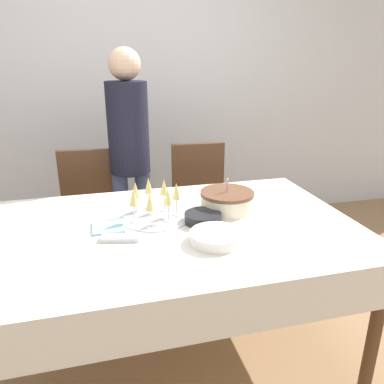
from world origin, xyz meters
TOP-DOWN VIEW (x-y plane):
  - ground_plane at (0.00, 0.00)m, footprint 12.00×12.00m
  - wall_back at (0.00, 1.80)m, footprint 8.00×0.05m
  - dining_table at (0.00, 0.00)m, footprint 1.82×1.14m
  - dining_chair_far_left at (-0.40, 0.89)m, footprint 0.44×0.44m
  - dining_chair_far_right at (0.41, 0.89)m, footprint 0.44×0.44m
  - birthday_cake at (0.33, 0.13)m, footprint 0.29×0.29m
  - champagne_tray at (-0.06, 0.13)m, footprint 0.36×0.36m
  - plate_stack_main at (0.16, -0.21)m, footprint 0.23×0.23m
  - plate_stack_dessert at (0.16, 0.01)m, footprint 0.18×0.18m
  - cake_knife at (0.39, -0.10)m, footprint 0.29×0.10m
  - fork_pile at (-0.25, -0.09)m, footprint 0.18×0.10m
  - napkin_pile at (-0.29, 0.05)m, footprint 0.15×0.15m
  - person_standing at (-0.10, 0.95)m, footprint 0.28×0.28m

SIDE VIEW (x-z plane):
  - ground_plane at x=0.00m, z-range 0.00..0.00m
  - dining_chair_far_left at x=-0.40m, z-range 0.04..0.99m
  - dining_chair_far_right at x=0.41m, z-range 0.04..0.99m
  - dining_table at x=0.00m, z-range 0.28..1.06m
  - cake_knife at x=0.39m, z-range 0.77..0.77m
  - napkin_pile at x=-0.29m, z-range 0.77..0.78m
  - fork_pile at x=-0.25m, z-range 0.77..0.79m
  - plate_stack_main at x=0.16m, z-range 0.77..0.82m
  - plate_stack_dessert at x=0.16m, z-range 0.77..0.82m
  - birthday_cake at x=0.33m, z-range 0.73..0.91m
  - champagne_tray at x=-0.06m, z-range 0.76..0.94m
  - person_standing at x=-0.10m, z-range 0.16..1.78m
  - wall_back at x=0.00m, z-range 0.00..2.70m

